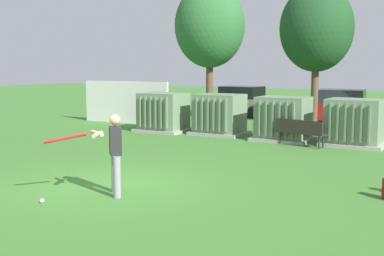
# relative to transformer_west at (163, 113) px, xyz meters

# --- Properties ---
(ground_plane) EXTENTS (96.00, 96.00, 0.00)m
(ground_plane) POSITION_rel_transformer_west_xyz_m (4.18, -8.81, -0.79)
(ground_plane) COLOR #3D752D
(fence_panel) EXTENTS (4.80, 0.12, 2.00)m
(fence_panel) POSITION_rel_transformer_west_xyz_m (-3.25, 1.69, 0.21)
(fence_panel) COLOR white
(fence_panel) RESTS_ON ground
(transformer_west) EXTENTS (2.10, 1.70, 1.62)m
(transformer_west) POSITION_rel_transformer_west_xyz_m (0.00, 0.00, 0.00)
(transformer_west) COLOR #9E9B93
(transformer_west) RESTS_ON ground
(transformer_mid_west) EXTENTS (2.10, 1.70, 1.62)m
(transformer_mid_west) POSITION_rel_transformer_west_xyz_m (2.46, 0.35, 0.00)
(transformer_mid_west) COLOR #9E9B93
(transformer_mid_west) RESTS_ON ground
(transformer_mid_east) EXTENTS (2.10, 1.70, 1.62)m
(transformer_mid_east) POSITION_rel_transformer_west_xyz_m (5.23, 0.06, 0.00)
(transformer_mid_east) COLOR #9E9B93
(transformer_mid_east) RESTS_ON ground
(transformer_east) EXTENTS (2.10, 1.70, 1.62)m
(transformer_east) POSITION_rel_transformer_west_xyz_m (7.77, 0.11, 0.00)
(transformer_east) COLOR #9E9B93
(transformer_east) RESTS_ON ground
(park_bench) EXTENTS (1.84, 0.78, 0.92)m
(park_bench) POSITION_rel_transformer_west_xyz_m (6.18, -0.89, -0.25)
(park_bench) COLOR #2D2823
(park_bench) RESTS_ON ground
(batter) EXTENTS (1.35, 1.29, 1.74)m
(batter) POSITION_rel_transformer_west_xyz_m (4.76, -9.30, 0.19)
(batter) COLOR gray
(batter) RESTS_ON ground
(sports_ball) EXTENTS (0.09, 0.09, 0.09)m
(sports_ball) POSITION_rel_transformer_west_xyz_m (3.89, -10.52, -0.74)
(sports_ball) COLOR white
(sports_ball) RESTS_ON ground
(tree_left) EXTENTS (3.64, 3.64, 6.95)m
(tree_left) POSITION_rel_transformer_west_xyz_m (-0.88, 5.83, 3.98)
(tree_left) COLOR brown
(tree_left) RESTS_ON ground
(tree_center_left) EXTENTS (3.39, 3.39, 6.48)m
(tree_center_left) POSITION_rel_transformer_west_xyz_m (4.72, 5.79, 3.66)
(tree_center_left) COLOR brown
(tree_center_left) RESTS_ON ground
(parked_car_leftmost) EXTENTS (4.31, 2.15, 1.62)m
(parked_car_leftmost) POSITION_rel_transformer_west_xyz_m (0.06, 7.64, -0.04)
(parked_car_leftmost) COLOR silver
(parked_car_leftmost) RESTS_ON ground
(parked_car_left_of_center) EXTENTS (4.35, 2.23, 1.62)m
(parked_car_left_of_center) POSITION_rel_transformer_west_xyz_m (5.65, 6.71, -0.04)
(parked_car_left_of_center) COLOR maroon
(parked_car_left_of_center) RESTS_ON ground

